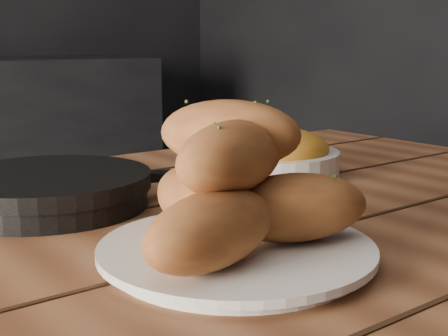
{
  "coord_description": "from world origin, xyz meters",
  "views": [
    {
      "loc": [
        0.18,
        -0.56,
        0.96
      ],
      "look_at": [
        0.54,
        -0.09,
        0.84
      ],
      "focal_mm": 50.0,
      "sensor_mm": 36.0,
      "label": 1
    }
  ],
  "objects_px": {
    "skillet": "(51,189)",
    "table": "(149,314)",
    "bowl": "(270,155)",
    "plate": "(237,252)",
    "bread_rolls": "(234,186)"
  },
  "relations": [
    {
      "from": "skillet",
      "to": "bowl",
      "type": "relative_size",
      "value": 1.75
    },
    {
      "from": "plate",
      "to": "skillet",
      "type": "xyz_separation_m",
      "value": [
        -0.06,
        0.31,
        0.01
      ]
    },
    {
      "from": "table",
      "to": "plate",
      "type": "relative_size",
      "value": 5.81
    },
    {
      "from": "plate",
      "to": "bowl",
      "type": "distance_m",
      "value": 0.4
    },
    {
      "from": "plate",
      "to": "bread_rolls",
      "type": "xyz_separation_m",
      "value": [
        -0.0,
        0.0,
        0.07
      ]
    },
    {
      "from": "table",
      "to": "bowl",
      "type": "distance_m",
      "value": 0.38
    },
    {
      "from": "bread_rolls",
      "to": "table",
      "type": "bearing_deg",
      "value": 101.61
    },
    {
      "from": "bread_rolls",
      "to": "bowl",
      "type": "bearing_deg",
      "value": 43.29
    },
    {
      "from": "table",
      "to": "skillet",
      "type": "distance_m",
      "value": 0.22
    },
    {
      "from": "table",
      "to": "bowl",
      "type": "bearing_deg",
      "value": 25.93
    },
    {
      "from": "plate",
      "to": "bowl",
      "type": "xyz_separation_m",
      "value": [
        0.29,
        0.28,
        0.02
      ]
    },
    {
      "from": "plate",
      "to": "skillet",
      "type": "distance_m",
      "value": 0.31
    },
    {
      "from": "skillet",
      "to": "bread_rolls",
      "type": "bearing_deg",
      "value": -78.68
    },
    {
      "from": "bowl",
      "to": "skillet",
      "type": "bearing_deg",
      "value": 175.73
    },
    {
      "from": "skillet",
      "to": "table",
      "type": "bearing_deg",
      "value": -78.87
    }
  ]
}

